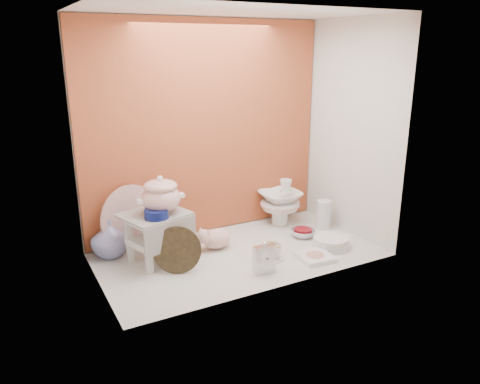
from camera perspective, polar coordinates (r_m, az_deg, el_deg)
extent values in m
plane|color=silver|center=(3.10, -0.15, -7.58)|extent=(1.80, 1.80, 0.00)
cube|color=#AA482A|center=(3.31, -4.29, 7.60)|extent=(1.80, 0.06, 1.50)
cube|color=silver|center=(2.58, -18.12, 4.00)|extent=(0.06, 1.00, 1.50)
cube|color=silver|center=(3.38, 13.52, 7.38)|extent=(0.06, 1.00, 1.50)
cube|color=white|center=(2.82, -0.18, 21.26)|extent=(1.80, 1.00, 0.06)
cylinder|color=#0A1451|center=(2.85, -10.16, -2.61)|extent=(0.19, 0.19, 0.05)
imported|color=silver|center=(3.14, -15.65, -5.45)|extent=(0.30, 0.30, 0.25)
cube|color=silver|center=(2.82, 3.01, -8.05)|extent=(0.14, 0.05, 0.20)
ellipsoid|color=beige|center=(3.16, -2.86, -5.66)|extent=(0.30, 0.25, 0.15)
cylinder|color=white|center=(3.03, 3.88, -8.10)|extent=(0.19, 0.19, 0.01)
imported|color=white|center=(3.01, 3.90, -7.19)|extent=(0.12, 0.12, 0.10)
cube|color=white|center=(3.06, 9.14, -7.84)|extent=(0.23, 0.23, 0.03)
cylinder|color=white|center=(3.25, 11.05, -6.02)|extent=(0.27, 0.27, 0.07)
imported|color=silver|center=(3.39, 7.69, -5.00)|extent=(0.23, 0.23, 0.06)
cylinder|color=silver|center=(3.54, 10.17, -2.73)|extent=(0.14, 0.14, 0.22)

